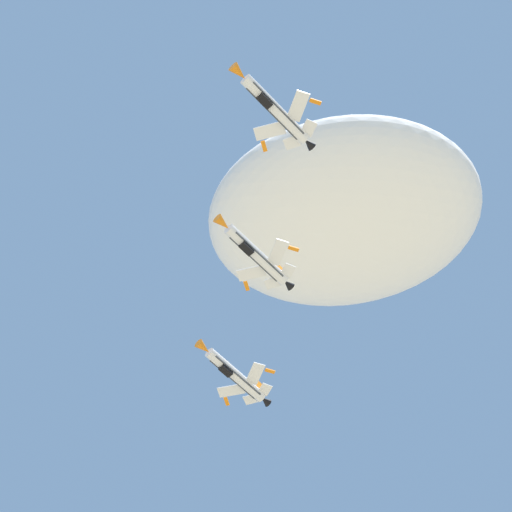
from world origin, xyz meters
TOP-DOWN VIEW (x-y plane):
  - cloud_near_formation at (4.17, 121.87)m, footprint 72.51×54.14m
  - fighter_jet_lead at (-3.19, 46.58)m, footprint 11.48×14.19m
  - fighter_jet_left_wing at (-9.78, 68.42)m, footprint 11.48×14.19m
  - fighter_jet_right_wing at (-16.91, 89.01)m, footprint 11.47×14.19m

SIDE VIEW (x-z plane):
  - fighter_jet_right_wing at x=-16.91m, z-range 128.51..132.88m
  - fighter_jet_lead at x=-3.19m, z-range 128.67..133.02m
  - fighter_jet_left_wing at x=-9.78m, z-range 128.78..133.13m
  - cloud_near_formation at x=4.17m, z-range 225.77..254.99m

